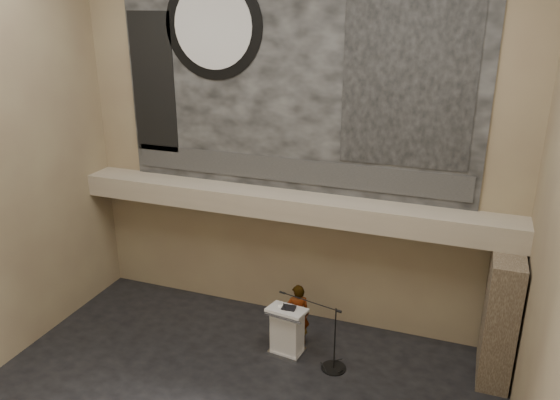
% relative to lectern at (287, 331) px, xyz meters
% --- Properties ---
extents(wall_back, '(10.00, 0.02, 8.50)m').
position_rel_lectern_xyz_m(wall_back, '(-0.47, 1.62, 3.70)').
color(wall_back, '#79634C').
rests_on(wall_back, floor).
extents(wall_front, '(10.00, 0.02, 8.50)m').
position_rel_lectern_xyz_m(wall_front, '(-0.47, -6.38, 3.70)').
color(wall_front, '#79634C').
rests_on(wall_front, floor).
extents(soffit, '(10.00, 0.80, 0.50)m').
position_rel_lectern_xyz_m(soffit, '(-0.47, 1.22, 2.40)').
color(soffit, gray).
rests_on(soffit, wall_back).
extents(sprinkler_left, '(0.04, 0.04, 0.06)m').
position_rel_lectern_xyz_m(sprinkler_left, '(-2.07, 1.17, 2.12)').
color(sprinkler_left, '#B2893D').
rests_on(sprinkler_left, soffit).
extents(sprinkler_right, '(0.04, 0.04, 0.06)m').
position_rel_lectern_xyz_m(sprinkler_right, '(1.43, 1.17, 2.12)').
color(sprinkler_right, '#B2893D').
rests_on(sprinkler_right, soffit).
extents(banner, '(8.00, 0.05, 5.00)m').
position_rel_lectern_xyz_m(banner, '(-0.47, 1.59, 5.15)').
color(banner, black).
rests_on(banner, wall_back).
extents(banner_text_strip, '(7.76, 0.02, 0.55)m').
position_rel_lectern_xyz_m(banner_text_strip, '(-0.47, 1.55, 3.10)').
color(banner_text_strip, '#2B2B2B').
rests_on(banner_text_strip, banner).
extents(banner_clock_rim, '(2.30, 0.02, 2.30)m').
position_rel_lectern_xyz_m(banner_clock_rim, '(-2.27, 1.55, 6.15)').
color(banner_clock_rim, black).
rests_on(banner_clock_rim, banner).
extents(banner_clock_face, '(1.84, 0.02, 1.84)m').
position_rel_lectern_xyz_m(banner_clock_face, '(-2.27, 1.53, 6.15)').
color(banner_clock_face, silver).
rests_on(banner_clock_face, banner).
extents(banner_building_print, '(2.60, 0.02, 3.60)m').
position_rel_lectern_xyz_m(banner_building_print, '(1.93, 1.55, 5.25)').
color(banner_building_print, black).
rests_on(banner_building_print, banner).
extents(banner_brick_print, '(1.10, 0.02, 3.20)m').
position_rel_lectern_xyz_m(banner_brick_print, '(-3.87, 1.55, 4.85)').
color(banner_brick_print, black).
rests_on(banner_brick_print, banner).
extents(stone_pier, '(0.60, 1.40, 2.70)m').
position_rel_lectern_xyz_m(stone_pier, '(4.18, 0.77, 0.80)').
color(stone_pier, '#44372A').
rests_on(stone_pier, floor).
extents(lectern, '(0.86, 0.66, 1.14)m').
position_rel_lectern_xyz_m(lectern, '(0.00, 0.00, 0.00)').
color(lectern, silver).
rests_on(lectern, floor).
extents(binder, '(0.30, 0.25, 0.04)m').
position_rel_lectern_xyz_m(binder, '(0.03, 0.01, 0.56)').
color(binder, black).
rests_on(binder, lectern).
extents(papers, '(0.30, 0.34, 0.00)m').
position_rel_lectern_xyz_m(papers, '(-0.09, -0.02, 0.55)').
color(papers, white).
rests_on(papers, lectern).
extents(speaker_person, '(0.63, 0.53, 1.46)m').
position_rel_lectern_xyz_m(speaker_person, '(0.10, 0.41, 0.18)').
color(speaker_person, white).
rests_on(speaker_person, floor).
extents(mic_stand, '(1.57, 0.57, 1.44)m').
position_rel_lectern_xyz_m(mic_stand, '(1.05, -0.17, -0.33)').
color(mic_stand, black).
rests_on(mic_stand, floor).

